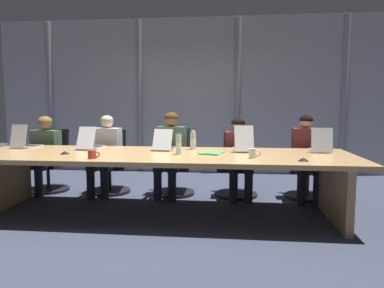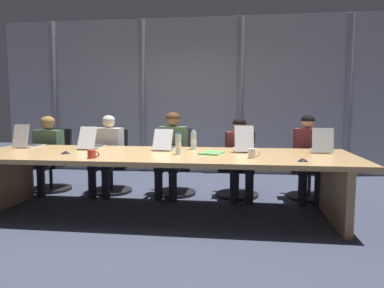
{
  "view_description": "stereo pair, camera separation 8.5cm",
  "coord_description": "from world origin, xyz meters",
  "px_view_note": "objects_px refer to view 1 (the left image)",
  "views": [
    {
      "loc": [
        0.84,
        -4.08,
        1.28
      ],
      "look_at": [
        0.37,
        0.13,
        0.83
      ],
      "focal_mm": 33.61,
      "sensor_mm": 36.0,
      "label": 1
    },
    {
      "loc": [
        0.92,
        -4.07,
        1.28
      ],
      "look_at": [
        0.37,
        0.13,
        0.83
      ],
      "focal_mm": 33.61,
      "sensor_mm": 36.0,
      "label": 2
    }
  ],
  "objects_px": {
    "laptop_right_mid": "(243,146)",
    "spiral_notepad": "(212,153)",
    "laptop_left_end": "(26,143)",
    "person_left_mid": "(105,150)",
    "person_center": "(170,149)",
    "person_right_end": "(306,153)",
    "laptop_center": "(165,145)",
    "office_chair_right_end": "(308,173)",
    "office_chair_left_end": "(50,168)",
    "person_right_mid": "(239,153)",
    "coffee_mug_near": "(253,153)",
    "conference_mic_middle": "(65,153)",
    "coffee_mug_far": "(92,154)",
    "office_chair_center": "(174,170)",
    "office_chair_right_mid": "(237,172)",
    "laptop_left_mid": "(91,144)",
    "water_bottle_primary": "(193,141)",
    "water_bottle_secondary": "(179,144)",
    "laptop_right_end": "(320,147)",
    "office_chair_left_mid": "(110,169)",
    "person_left_end": "(43,149)"
  },
  "relations": [
    {
      "from": "laptop_right_mid",
      "to": "spiral_notepad",
      "type": "distance_m",
      "value": 0.48
    },
    {
      "from": "laptop_left_end",
      "to": "person_left_mid",
      "type": "bearing_deg",
      "value": -53.52
    },
    {
      "from": "person_center",
      "to": "person_right_end",
      "type": "bearing_deg",
      "value": 94.49
    },
    {
      "from": "laptop_center",
      "to": "person_center",
      "type": "bearing_deg",
      "value": 5.36
    },
    {
      "from": "person_right_end",
      "to": "office_chair_right_end",
      "type": "bearing_deg",
      "value": 160.76
    },
    {
      "from": "office_chair_left_end",
      "to": "person_right_mid",
      "type": "xyz_separation_m",
      "value": [
        2.84,
        -0.16,
        0.29
      ]
    },
    {
      "from": "coffee_mug_near",
      "to": "spiral_notepad",
      "type": "distance_m",
      "value": 0.55
    },
    {
      "from": "person_right_end",
      "to": "spiral_notepad",
      "type": "xyz_separation_m",
      "value": [
        -1.24,
        -0.85,
        0.09
      ]
    },
    {
      "from": "laptop_right_mid",
      "to": "conference_mic_middle",
      "type": "xyz_separation_m",
      "value": [
        -2.04,
        -0.53,
        -0.04
      ]
    },
    {
      "from": "laptop_center",
      "to": "coffee_mug_far",
      "type": "distance_m",
      "value": 1.06
    },
    {
      "from": "office_chair_left_end",
      "to": "person_right_mid",
      "type": "bearing_deg",
      "value": 91.8
    },
    {
      "from": "office_chair_right_end",
      "to": "person_left_mid",
      "type": "bearing_deg",
      "value": -77.32
    },
    {
      "from": "office_chair_center",
      "to": "person_left_mid",
      "type": "bearing_deg",
      "value": -81.89
    },
    {
      "from": "laptop_center",
      "to": "office_chair_right_mid",
      "type": "distance_m",
      "value": 1.22
    },
    {
      "from": "person_left_mid",
      "to": "coffee_mug_near",
      "type": "xyz_separation_m",
      "value": [
        2.04,
        -1.16,
        0.14
      ]
    },
    {
      "from": "office_chair_left_end",
      "to": "coffee_mug_near",
      "type": "bearing_deg",
      "value": 71.19
    },
    {
      "from": "laptop_left_end",
      "to": "laptop_right_mid",
      "type": "height_order",
      "value": "laptop_right_mid"
    },
    {
      "from": "office_chair_left_end",
      "to": "spiral_notepad",
      "type": "relative_size",
      "value": 2.6
    },
    {
      "from": "laptop_left_mid",
      "to": "person_right_end",
      "type": "distance_m",
      "value": 2.87
    },
    {
      "from": "water_bottle_primary",
      "to": "water_bottle_secondary",
      "type": "distance_m",
      "value": 0.5
    },
    {
      "from": "person_left_mid",
      "to": "office_chair_right_mid",
      "type": "bearing_deg",
      "value": 97.7
    },
    {
      "from": "water_bottle_primary",
      "to": "coffee_mug_near",
      "type": "distance_m",
      "value": 0.99
    },
    {
      "from": "office_chair_right_end",
      "to": "person_right_end",
      "type": "xyz_separation_m",
      "value": [
        -0.06,
        -0.16,
        0.31
      ]
    },
    {
      "from": "laptop_left_end",
      "to": "spiral_notepad",
      "type": "relative_size",
      "value": 1.16
    },
    {
      "from": "laptop_right_end",
      "to": "person_right_end",
      "type": "xyz_separation_m",
      "value": [
        -0.06,
        0.53,
        -0.14
      ]
    },
    {
      "from": "office_chair_left_end",
      "to": "office_chair_center",
      "type": "bearing_deg",
      "value": 95.13
    },
    {
      "from": "laptop_left_mid",
      "to": "laptop_center",
      "type": "relative_size",
      "value": 1.05
    },
    {
      "from": "conference_mic_middle",
      "to": "spiral_notepad",
      "type": "distance_m",
      "value": 1.69
    },
    {
      "from": "office_chair_center",
      "to": "conference_mic_middle",
      "type": "xyz_separation_m",
      "value": [
        -1.07,
        -1.23,
        0.4
      ]
    },
    {
      "from": "coffee_mug_far",
      "to": "laptop_left_mid",
      "type": "bearing_deg",
      "value": 112.57
    },
    {
      "from": "office_chair_left_end",
      "to": "conference_mic_middle",
      "type": "relative_size",
      "value": 8.4
    },
    {
      "from": "office_chair_left_mid",
      "to": "person_left_mid",
      "type": "relative_size",
      "value": 0.8
    },
    {
      "from": "person_left_end",
      "to": "water_bottle_secondary",
      "type": "distance_m",
      "value": 2.37
    },
    {
      "from": "office_chair_left_mid",
      "to": "person_right_mid",
      "type": "xyz_separation_m",
      "value": [
        1.9,
        -0.16,
        0.29
      ]
    },
    {
      "from": "laptop_right_end",
      "to": "laptop_left_mid",
      "type": "bearing_deg",
      "value": 97.45
    },
    {
      "from": "person_right_mid",
      "to": "water_bottle_primary",
      "type": "bearing_deg",
      "value": -57.1
    },
    {
      "from": "laptop_left_end",
      "to": "laptop_left_mid",
      "type": "relative_size",
      "value": 0.89
    },
    {
      "from": "spiral_notepad",
      "to": "coffee_mug_near",
      "type": "bearing_deg",
      "value": -16.89
    },
    {
      "from": "office_chair_left_mid",
      "to": "office_chair_left_end",
      "type": "bearing_deg",
      "value": -99.4
    },
    {
      "from": "spiral_notepad",
      "to": "laptop_center",
      "type": "bearing_deg",
      "value": 168.27
    },
    {
      "from": "person_left_end",
      "to": "laptop_left_end",
      "type": "bearing_deg",
      "value": 8.4
    },
    {
      "from": "office_chair_right_mid",
      "to": "office_chair_right_end",
      "type": "xyz_separation_m",
      "value": [
        0.99,
        0.0,
        0.0
      ]
    },
    {
      "from": "person_right_mid",
      "to": "coffee_mug_far",
      "type": "xyz_separation_m",
      "value": [
        -1.55,
        -1.38,
        0.15
      ]
    },
    {
      "from": "person_left_end",
      "to": "person_right_end",
      "type": "relative_size",
      "value": 0.97
    },
    {
      "from": "laptop_left_end",
      "to": "office_chair_left_end",
      "type": "distance_m",
      "value": 0.8
    },
    {
      "from": "water_bottle_secondary",
      "to": "laptop_left_mid",
      "type": "bearing_deg",
      "value": 159.99
    },
    {
      "from": "person_right_mid",
      "to": "person_right_end",
      "type": "distance_m",
      "value": 0.91
    },
    {
      "from": "laptop_right_end",
      "to": "water_bottle_primary",
      "type": "relative_size",
      "value": 1.73
    },
    {
      "from": "laptop_left_mid",
      "to": "office_chair_right_end",
      "type": "height_order",
      "value": "laptop_left_mid"
    },
    {
      "from": "person_left_mid",
      "to": "person_center",
      "type": "bearing_deg",
      "value": 93.45
    }
  ]
}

